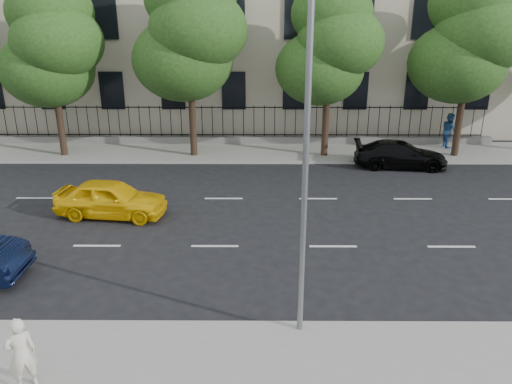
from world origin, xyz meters
TOP-DOWN VIEW (x-y plane):
  - ground at (0.00, 0.00)m, footprint 120.00×120.00m
  - near_sidewalk at (0.00, -4.00)m, footprint 60.00×4.00m
  - far_sidewalk at (0.00, 14.00)m, footprint 60.00×4.00m
  - lane_markings at (0.00, 4.75)m, footprint 49.60×4.62m
  - iron_fence at (0.00, 15.70)m, footprint 30.00×0.50m
  - street_light at (2.50, -1.77)m, footprint 0.25×3.32m
  - tree_b at (-8.96, 13.36)m, footprint 5.53×5.12m
  - tree_c at (-1.96, 13.36)m, footprint 5.89×5.50m
  - tree_d at (5.04, 13.36)m, footprint 5.34×4.94m
  - tree_e at (12.04, 13.36)m, footprint 5.71×5.31m
  - yellow_taxi at (-4.18, 5.11)m, footprint 4.39×2.18m
  - black_sedan at (8.61, 11.50)m, footprint 4.75×2.32m
  - woman_near at (-3.34, -4.35)m, footprint 0.72×0.67m
  - pedestrian_far at (12.22, 14.91)m, footprint 0.76×0.96m

SIDE VIEW (x-z plane):
  - ground at x=0.00m, z-range 0.00..0.00m
  - lane_markings at x=0.00m, z-range 0.00..0.01m
  - near_sidewalk at x=0.00m, z-range 0.00..0.15m
  - far_sidewalk at x=0.00m, z-range 0.00..0.15m
  - iron_fence at x=0.00m, z-range -0.45..1.75m
  - black_sedan at x=8.61m, z-range 0.00..1.33m
  - yellow_taxi at x=-4.18m, z-range 0.00..1.44m
  - woman_near at x=-3.34m, z-range 0.15..1.80m
  - pedestrian_far at x=12.22m, z-range 0.15..2.08m
  - street_light at x=2.50m, z-range 1.12..9.17m
  - tree_d at x=5.04m, z-range 1.42..10.26m
  - tree_b at x=-8.96m, z-range 1.35..10.33m
  - tree_e at x=12.04m, z-range 1.47..10.93m
  - tree_c at x=-1.96m, z-range 1.51..11.31m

